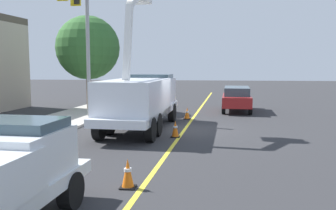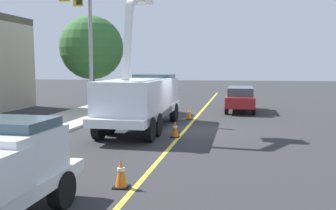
{
  "view_description": "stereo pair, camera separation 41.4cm",
  "coord_description": "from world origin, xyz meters",
  "px_view_note": "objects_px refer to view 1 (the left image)",
  "views": [
    {
      "loc": [
        -17.97,
        -1.24,
        3.2
      ],
      "look_at": [
        -1.63,
        0.66,
        1.4
      ],
      "focal_mm": 39.0,
      "sensor_mm": 36.0,
      "label": 1
    },
    {
      "loc": [
        -17.92,
        -1.65,
        3.2
      ],
      "look_at": [
        -1.63,
        0.66,
        1.4
      ],
      "focal_mm": 39.0,
      "sensor_mm": 36.0,
      "label": 2
    }
  ],
  "objects_px": {
    "utility_bucket_truck": "(141,97)",
    "traffic_signal_mast": "(76,17)",
    "traffic_cone_trailing": "(187,113)",
    "passing_minivan": "(237,97)",
    "traffic_cone_mid_rear": "(175,129)",
    "traffic_cone_mid_front": "(128,174)"
  },
  "relations": [
    {
      "from": "traffic_cone_mid_front",
      "to": "traffic_cone_trailing",
      "type": "xyz_separation_m",
      "value": [
        12.47,
        -0.76,
        -0.04
      ]
    },
    {
      "from": "passing_minivan",
      "to": "traffic_cone_trailing",
      "type": "bearing_deg",
      "value": 142.18
    },
    {
      "from": "utility_bucket_truck",
      "to": "traffic_cone_trailing",
      "type": "distance_m",
      "value": 4.43
    },
    {
      "from": "traffic_cone_trailing",
      "to": "traffic_signal_mast",
      "type": "relative_size",
      "value": 0.08
    },
    {
      "from": "traffic_cone_mid_front",
      "to": "traffic_cone_mid_rear",
      "type": "xyz_separation_m",
      "value": [
        6.89,
        -0.59,
        -0.02
      ]
    },
    {
      "from": "traffic_cone_trailing",
      "to": "traffic_signal_mast",
      "type": "xyz_separation_m",
      "value": [
        -1.96,
        6.01,
        5.48
      ]
    },
    {
      "from": "utility_bucket_truck",
      "to": "traffic_cone_trailing",
      "type": "xyz_separation_m",
      "value": [
        3.7,
        -2.07,
        -1.28
      ]
    },
    {
      "from": "utility_bucket_truck",
      "to": "traffic_signal_mast",
      "type": "distance_m",
      "value": 6.01
    },
    {
      "from": "traffic_cone_mid_front",
      "to": "traffic_signal_mast",
      "type": "xyz_separation_m",
      "value": [
        10.52,
        5.24,
        5.44
      ]
    },
    {
      "from": "utility_bucket_truck",
      "to": "traffic_cone_trailing",
      "type": "relative_size",
      "value": 11.83
    },
    {
      "from": "utility_bucket_truck",
      "to": "traffic_signal_mast",
      "type": "relative_size",
      "value": 0.97
    },
    {
      "from": "passing_minivan",
      "to": "traffic_signal_mast",
      "type": "height_order",
      "value": "traffic_signal_mast"
    },
    {
      "from": "traffic_cone_mid_front",
      "to": "utility_bucket_truck",
      "type": "bearing_deg",
      "value": 8.47
    },
    {
      "from": "passing_minivan",
      "to": "traffic_cone_mid_rear",
      "type": "xyz_separation_m",
      "value": [
        -9.7,
        3.37,
        -0.61
      ]
    },
    {
      "from": "traffic_cone_mid_rear",
      "to": "traffic_signal_mast",
      "type": "height_order",
      "value": "traffic_signal_mast"
    },
    {
      "from": "traffic_cone_trailing",
      "to": "traffic_signal_mast",
      "type": "bearing_deg",
      "value": 108.04
    },
    {
      "from": "passing_minivan",
      "to": "traffic_cone_trailing",
      "type": "height_order",
      "value": "passing_minivan"
    },
    {
      "from": "passing_minivan",
      "to": "traffic_cone_mid_front",
      "type": "height_order",
      "value": "passing_minivan"
    },
    {
      "from": "passing_minivan",
      "to": "traffic_cone_mid_rear",
      "type": "distance_m",
      "value": 10.28
    },
    {
      "from": "traffic_cone_mid_rear",
      "to": "utility_bucket_truck",
      "type": "bearing_deg",
      "value": 45.13
    },
    {
      "from": "utility_bucket_truck",
      "to": "traffic_signal_mast",
      "type": "bearing_deg",
      "value": 66.12
    },
    {
      "from": "utility_bucket_truck",
      "to": "traffic_cone_mid_rear",
      "type": "distance_m",
      "value": 2.95
    }
  ]
}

